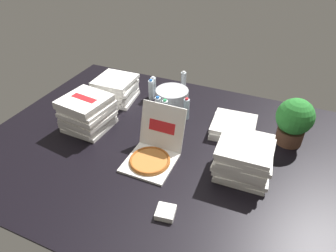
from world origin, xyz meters
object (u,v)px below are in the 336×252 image
ice_bucket (172,97)px  potted_plant (294,120)px  pizza_stack_left_mid (87,113)px  water_bottle_2 (151,90)px  water_bottle_4 (184,81)px  water_bottle_5 (186,109)px  pizza_stack_left_far (115,89)px  pizza_stack_center_near (233,127)px  water_bottle_1 (158,107)px  pizza_stack_left_near (244,159)px  water_bottle_3 (153,87)px  napkin_pile (166,212)px  open_pizza_box (153,152)px  water_bottle_0 (165,110)px

ice_bucket → potted_plant: (1.22, -0.20, 0.16)m
pizza_stack_left_mid → potted_plant: potted_plant is taller
water_bottle_2 → potted_plant: bearing=-7.6°
water_bottle_4 → water_bottle_5: 0.60m
ice_bucket → pizza_stack_left_mid: bearing=-127.7°
water_bottle_4 → water_bottle_2: bearing=-127.4°
pizza_stack_left_far → water_bottle_2: 0.39m
pizza_stack_left_far → pizza_stack_center_near: 1.33m
water_bottle_1 → pizza_stack_left_near: bearing=-25.6°
water_bottle_3 → water_bottle_5: size_ratio=1.00×
pizza_stack_left_near → napkin_pile: (-0.39, -0.61, -0.12)m
water_bottle_3 → water_bottle_5: same height
pizza_stack_center_near → water_bottle_2: 1.01m
pizza_stack_left_mid → pizza_stack_left_near: bearing=-1.2°
water_bottle_3 → potted_plant: 1.51m
pizza_stack_left_near → potted_plant: bearing=61.1°
open_pizza_box → water_bottle_1: 0.63m
water_bottle_0 → water_bottle_3: bearing=128.9°
water_bottle_3 → napkin_pile: 1.64m
open_pizza_box → water_bottle_5: (0.04, 0.67, 0.04)m
potted_plant → pizza_stack_center_near: bearing=-174.5°
ice_bucket → water_bottle_5: water_bottle_5 is taller
pizza_stack_left_far → water_bottle_0: size_ratio=1.93×
open_pizza_box → pizza_stack_left_far: 1.08m
water_bottle_4 → potted_plant: bearing=-23.5°
water_bottle_1 → napkin_pile: size_ratio=1.84×
ice_bucket → water_bottle_0: 0.33m
water_bottle_2 → water_bottle_3: 0.07m
open_pizza_box → potted_plant: potted_plant is taller
water_bottle_5 → potted_plant: (0.98, 0.02, 0.12)m
water_bottle_2 → water_bottle_4: bearing=52.6°
pizza_stack_center_near → ice_bucket: (-0.73, 0.25, 0.03)m
water_bottle_1 → water_bottle_5: (0.27, 0.08, 0.00)m
pizza_stack_left_far → water_bottle_3: 0.42m
open_pizza_box → napkin_pile: open_pizza_box is taller
pizza_stack_left_far → water_bottle_3: pizza_stack_left_far is taller
pizza_stack_left_near → water_bottle_0: pizza_stack_left_near is taller
pizza_stack_left_near → open_pizza_box: bearing=-169.4°
ice_bucket → water_bottle_2: water_bottle_2 is taller
water_bottle_3 → pizza_stack_left_far: bearing=-145.9°
open_pizza_box → pizza_stack_left_near: 0.73m
water_bottle_4 → water_bottle_1: bearing=-93.0°
water_bottle_1 → water_bottle_3: bearing=121.7°
pizza_stack_left_far → water_bottle_3: (0.35, 0.24, -0.01)m
pizza_stack_left_near → water_bottle_1: size_ratio=1.87×
napkin_pile → pizza_stack_left_far: bearing=133.3°
pizza_stack_center_near → water_bottle_4: (-0.72, 0.58, 0.06)m
water_bottle_1 → water_bottle_0: bearing=-14.2°
pizza_stack_center_near → napkin_pile: (-0.20, -1.12, -0.03)m
water_bottle_0 → potted_plant: potted_plant is taller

